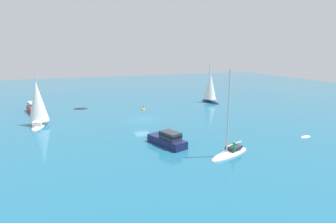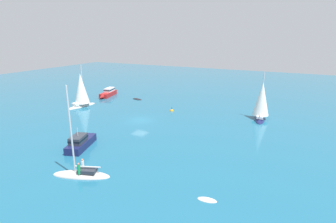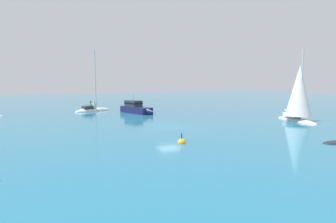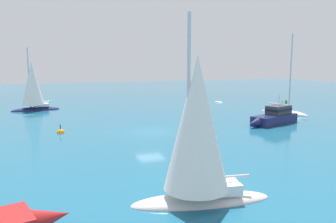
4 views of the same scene
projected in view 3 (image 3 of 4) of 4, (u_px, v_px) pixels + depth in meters
ground_plane at (169, 127)px, 32.23m from camera, size 160.00×160.00×0.00m
yacht at (299, 95)px, 36.02m from camera, size 7.06×3.55×9.24m
cabin_cruiser at (136, 108)px, 44.78m from camera, size 7.28×3.76×3.08m
sailboat at (93, 110)px, 47.86m from camera, size 3.88×6.60×10.55m
channel_buoy at (182, 143)px, 23.94m from camera, size 0.74×0.74×1.16m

